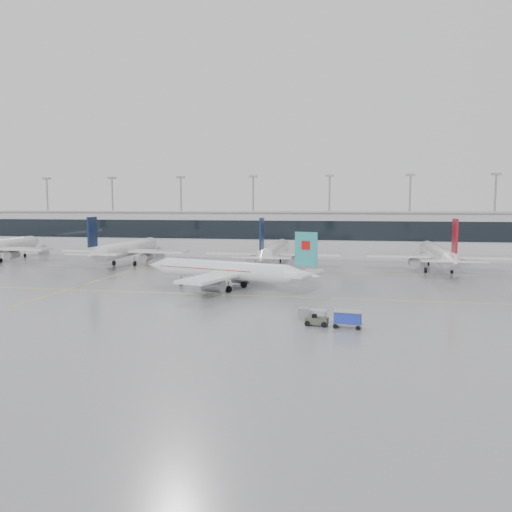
% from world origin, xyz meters
% --- Properties ---
extents(ground, '(320.00, 320.00, 0.00)m').
position_xyz_m(ground, '(0.00, 0.00, 0.00)').
color(ground, gray).
rests_on(ground, ground).
extents(taxi_line_main, '(120.00, 0.25, 0.01)m').
position_xyz_m(taxi_line_main, '(0.00, 0.00, 0.01)').
color(taxi_line_main, yellow).
rests_on(taxi_line_main, ground).
extents(taxi_line_north, '(120.00, 0.25, 0.01)m').
position_xyz_m(taxi_line_north, '(0.00, 30.00, 0.01)').
color(taxi_line_north, yellow).
rests_on(taxi_line_north, ground).
extents(taxi_line_cross, '(0.25, 60.00, 0.01)m').
position_xyz_m(taxi_line_cross, '(-30.00, 15.00, 0.01)').
color(taxi_line_cross, yellow).
rests_on(taxi_line_cross, ground).
extents(terminal, '(180.00, 15.00, 12.00)m').
position_xyz_m(terminal, '(0.00, 62.00, 6.00)').
color(terminal, '#A9A9AD').
rests_on(terminal, ground).
extents(terminal_glass, '(180.00, 0.20, 5.00)m').
position_xyz_m(terminal_glass, '(0.00, 54.45, 7.50)').
color(terminal_glass, black).
rests_on(terminal_glass, ground).
extents(terminal_roof, '(182.00, 16.00, 0.40)m').
position_xyz_m(terminal_roof, '(0.00, 62.00, 12.20)').
color(terminal_roof, gray).
rests_on(terminal_roof, ground).
extents(light_masts, '(156.40, 1.00, 22.60)m').
position_xyz_m(light_masts, '(0.00, 68.00, 13.34)').
color(light_masts, gray).
rests_on(light_masts, ground).
extents(air_canada_jet, '(32.43, 25.66, 10.00)m').
position_xyz_m(air_canada_jet, '(-3.12, 4.93, 3.12)').
color(air_canada_jet, silver).
rests_on(air_canada_jet, ground).
extents(parked_jet_b, '(29.64, 36.96, 11.72)m').
position_xyz_m(parked_jet_b, '(-35.00, 33.69, 3.71)').
color(parked_jet_b, silver).
rests_on(parked_jet_b, ground).
extents(parked_jet_c, '(29.64, 36.96, 11.72)m').
position_xyz_m(parked_jet_c, '(-0.00, 33.69, 3.71)').
color(parked_jet_c, silver).
rests_on(parked_jet_c, ground).
extents(parked_jet_d, '(29.64, 36.96, 11.72)m').
position_xyz_m(parked_jet_d, '(35.00, 33.69, 3.71)').
color(parked_jet_d, silver).
rests_on(parked_jet_d, ground).
extents(baggage_tug, '(4.02, 1.97, 1.91)m').
position_xyz_m(baggage_tug, '(12.67, -17.58, 0.68)').
color(baggage_tug, '#3C4336').
rests_on(baggage_tug, ground).
extents(baggage_cart, '(3.44, 2.21, 2.00)m').
position_xyz_m(baggage_cart, '(16.24, -18.05, 1.17)').
color(baggage_cart, gray).
rests_on(baggage_cart, ground).
extents(gse_unit, '(1.53, 1.43, 1.42)m').
position_xyz_m(gse_unit, '(10.97, -14.57, 0.71)').
color(gse_unit, gray).
rests_on(gse_unit, ground).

